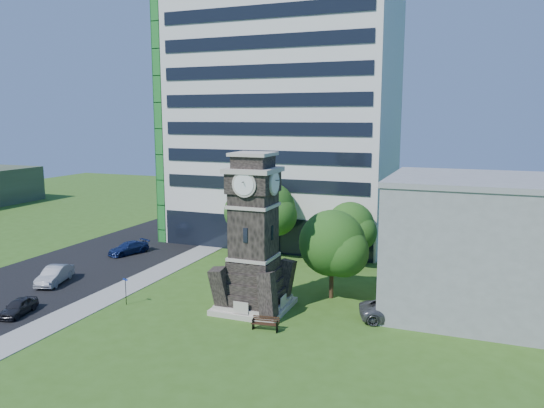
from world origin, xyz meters
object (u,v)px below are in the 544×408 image
at_px(car_street_south, 18,307).
at_px(park_bench, 265,323).
at_px(car_street_north, 128,248).
at_px(street_sign, 126,288).
at_px(clock_tower, 254,243).
at_px(car_street_mid, 55,275).
at_px(car_east_lot, 397,311).

distance_m(car_street_south, park_bench, 19.03).
distance_m(car_street_north, street_sign, 16.42).
distance_m(clock_tower, park_bench, 6.44).
distance_m(car_street_mid, car_east_lot, 30.17).
bearing_deg(clock_tower, car_east_lot, 7.84).
bearing_deg(park_bench, car_street_north, 139.30).
distance_m(car_street_mid, car_street_north, 11.10).
distance_m(clock_tower, street_sign, 11.01).
xyz_separation_m(car_street_south, park_bench, (18.59, 4.07, -0.09)).
height_order(car_street_south, street_sign, street_sign).
height_order(car_east_lot, park_bench, car_east_lot).
xyz_separation_m(clock_tower, park_bench, (2.43, -3.61, -4.76)).
xyz_separation_m(car_street_south, car_street_mid, (-3.10, 7.00, 0.16)).
relative_size(car_street_mid, car_east_lot, 0.85).
xyz_separation_m(clock_tower, car_street_mid, (-19.26, -0.67, -4.51)).
xyz_separation_m(car_street_north, park_bench, (21.86, -14.04, -0.15)).
bearing_deg(street_sign, clock_tower, 31.35).
xyz_separation_m(clock_tower, car_street_north, (-19.44, 10.43, -4.61)).
bearing_deg(clock_tower, car_street_mid, -178.01).
distance_m(clock_tower, car_street_north, 22.54).
relative_size(car_street_mid, street_sign, 2.12).
distance_m(car_street_south, street_sign, 7.93).
height_order(clock_tower, park_bench, clock_tower).
distance_m(park_bench, street_sign, 12.35).
bearing_deg(car_street_mid, car_east_lot, -13.30).
bearing_deg(car_street_south, clock_tower, 12.67).
bearing_deg(car_street_south, street_sign, 24.48).
bearing_deg(car_east_lot, street_sign, 83.39).
relative_size(car_street_north, park_bench, 2.41).
distance_m(car_street_south, car_street_north, 18.40).
bearing_deg(car_east_lot, clock_tower, 79.25).
bearing_deg(car_street_north, car_street_mid, -68.34).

